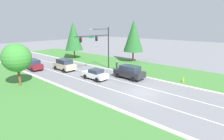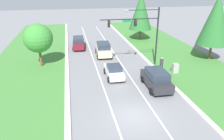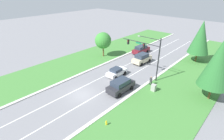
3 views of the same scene
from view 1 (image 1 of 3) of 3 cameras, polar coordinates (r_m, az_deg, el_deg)
The scene contains 18 objects.
ground_plane at distance 21.94m, azimuth 9.98°, elevation -7.23°, with size 160.00×160.00×0.00m, color slate.
curb_strip_right at distance 26.64m, azimuth 16.45°, elevation -3.54°, with size 0.50×90.00×0.15m.
curb_strip_left at distance 17.73m, azimuth 0.05°, elevation -12.16°, with size 0.50×90.00×0.15m.
grass_verge_right at distance 31.32m, azimuth 20.61°, elevation -1.30°, with size 10.00×90.00×0.08m.
grass_verge_left at distance 14.76m, azimuth -14.40°, elevation -18.72°, with size 10.00×90.00×0.08m.
lane_stripe_inner_left at distance 20.53m, azimuth 7.29°, elevation -8.66°, with size 0.14×81.00×0.01m.
lane_stripe_inner_right at distance 23.40m, azimuth 12.33°, elevation -5.95°, with size 0.14×81.00×0.01m.
traffic_signal_mast at distance 30.98m, azimuth -3.95°, elevation 9.02°, with size 7.64×0.41×7.69m.
champagne_suv at distance 33.01m, azimuth -15.29°, elevation 1.73°, with size 2.40×4.81×2.07m.
burgundy_suv at distance 35.75m, azimuth -24.43°, elevation 1.73°, with size 2.23×5.15×1.90m.
charcoal_suv at distance 27.09m, azimuth 5.70°, elevation -0.57°, with size 2.36×4.89×2.03m.
white_sedan at distance 26.61m, azimuth -5.48°, elevation -1.35°, with size 1.96×4.18×1.60m.
utility_cabinet at distance 32.23m, azimuth 4.80°, elevation 1.06°, with size 0.70×0.60×1.22m.
pedestrian at distance 31.97m, azimuth 1.57°, elevation 1.59°, with size 0.40×0.26×1.69m.
fire_hydrant at distance 27.22m, azimuth 22.24°, elevation -3.07°, with size 0.34×0.20×0.70m.
conifer_near_right_tree at distance 39.39m, azimuth 7.06°, elevation 11.09°, with size 4.36×4.36×9.32m.
oak_near_left_tree at distance 26.10m, azimuth -28.67°, elevation 3.51°, with size 3.74×3.74×5.76m.
conifer_far_right_tree at distance 44.14m, azimuth -12.45°, elevation 10.83°, with size 4.29×4.29×8.98m.
Camera 1 is at (-17.51, -10.54, 7.98)m, focal length 28.00 mm.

